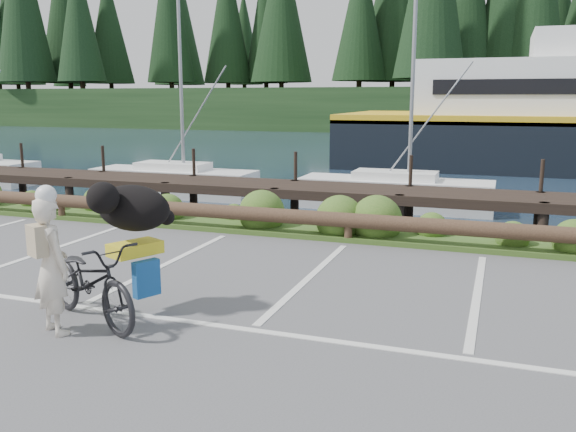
# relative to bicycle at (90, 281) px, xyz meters

# --- Properties ---
(ground) EXTENTS (72.00, 72.00, 0.00)m
(ground) POSITION_rel_bicycle_xyz_m (2.06, 0.81, -0.55)
(ground) COLOR #4E4E50
(harbor_backdrop) EXTENTS (170.00, 160.00, 30.00)m
(harbor_backdrop) POSITION_rel_bicycle_xyz_m (2.45, 79.33, -0.55)
(harbor_backdrop) COLOR #18293B
(harbor_backdrop) RESTS_ON ground
(vegetation_strip) EXTENTS (34.00, 1.60, 0.10)m
(vegetation_strip) POSITION_rel_bicycle_xyz_m (2.06, 6.11, -0.50)
(vegetation_strip) COLOR #3D5B21
(vegetation_strip) RESTS_ON ground
(log_rail) EXTENTS (32.00, 0.30, 0.60)m
(log_rail) POSITION_rel_bicycle_xyz_m (2.06, 5.41, -0.55)
(log_rail) COLOR #443021
(log_rail) RESTS_ON ground
(bicycle) EXTENTS (2.21, 1.55, 1.10)m
(bicycle) POSITION_rel_bicycle_xyz_m (0.00, 0.00, 0.00)
(bicycle) COLOR black
(bicycle) RESTS_ON ground
(cyclist) EXTENTS (0.73, 0.63, 1.70)m
(cyclist) POSITION_rel_bicycle_xyz_m (-0.21, -0.44, 0.30)
(cyclist) COLOR beige
(cyclist) RESTS_ON ground
(dog) EXTENTS (0.93, 1.20, 0.62)m
(dog) POSITION_rel_bicycle_xyz_m (0.28, 0.61, 0.86)
(dog) COLOR black
(dog) RESTS_ON bicycle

